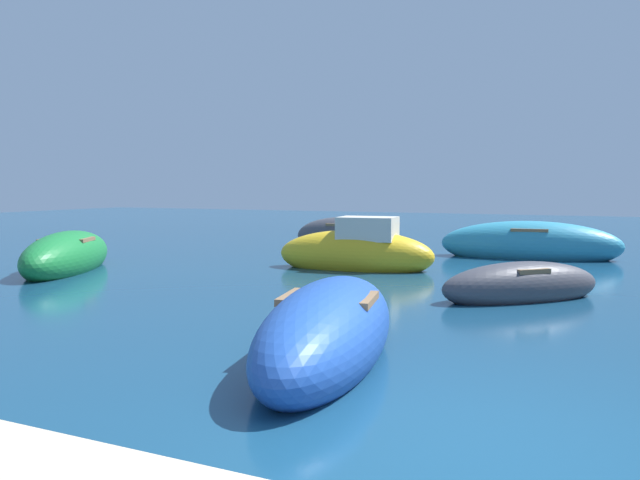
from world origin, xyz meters
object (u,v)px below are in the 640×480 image
object	(u,v)px
moored_boat_2	(521,286)
moored_boat_3	(529,245)
moored_boat_6	(329,332)
moored_boat_5	(346,238)
moored_boat_8	(357,252)
moored_boat_1	(67,256)

from	to	relation	value
moored_boat_2	moored_boat_3	distance (m)	6.71
moored_boat_6	moored_boat_3	bearing A→B (deg)	-15.70
moored_boat_3	moored_boat_5	size ratio (longest dim) A/B	1.26
moored_boat_3	moored_boat_8	size ratio (longest dim) A/B	1.25
moored_boat_3	moored_boat_6	world-z (taller)	moored_boat_3
moored_boat_1	moored_boat_8	bearing A→B (deg)	91.03
moored_boat_6	moored_boat_8	xyz separation A→B (m)	(-2.61, 7.46, 0.07)
moored_boat_1	moored_boat_6	distance (m)	9.64
moored_boat_3	moored_boat_6	distance (m)	11.59
moored_boat_5	moored_boat_6	size ratio (longest dim) A/B	0.90
moored_boat_8	moored_boat_1	bearing A→B (deg)	21.11
moored_boat_6	moored_boat_8	distance (m)	7.90
moored_boat_2	moored_boat_6	bearing A→B (deg)	29.22
moored_boat_5	moored_boat_6	xyz separation A→B (m)	(4.63, -11.67, -0.04)
moored_boat_2	moored_boat_5	bearing A→B (deg)	-91.96
moored_boat_1	moored_boat_8	world-z (taller)	moored_boat_8
moored_boat_1	moored_boat_2	distance (m)	10.09
moored_boat_6	moored_boat_5	bearing A→B (deg)	10.09
moored_boat_8	moored_boat_3	bearing A→B (deg)	-136.34
moored_boat_3	moored_boat_8	world-z (taller)	moored_boat_8
moored_boat_6	moored_boat_1	bearing A→B (deg)	51.64
moored_boat_1	moored_boat_8	distance (m)	6.75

